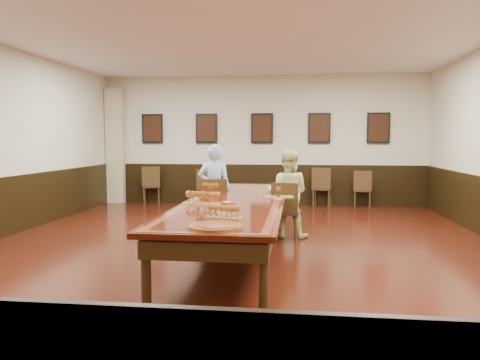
# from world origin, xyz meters

# --- Properties ---
(floor) EXTENTS (8.00, 10.00, 0.02)m
(floor) POSITION_xyz_m (0.00, 0.00, -0.01)
(floor) COLOR black
(floor) RESTS_ON ground
(ceiling) EXTENTS (8.00, 10.00, 0.02)m
(ceiling) POSITION_xyz_m (0.00, 0.00, 3.21)
(ceiling) COLOR white
(ceiling) RESTS_ON floor
(wall_back) EXTENTS (8.00, 0.02, 3.20)m
(wall_back) POSITION_xyz_m (0.00, 5.01, 1.60)
(wall_back) COLOR beige
(wall_back) RESTS_ON floor
(wall_front) EXTENTS (8.00, 0.02, 3.20)m
(wall_front) POSITION_xyz_m (0.00, -5.01, 1.60)
(wall_front) COLOR beige
(wall_front) RESTS_ON floor
(chair_man) EXTENTS (0.52, 0.55, 0.97)m
(chair_man) POSITION_xyz_m (-0.53, 1.20, 0.48)
(chair_man) COLOR black
(chair_man) RESTS_ON floor
(chair_woman) EXTENTS (0.50, 0.54, 0.93)m
(chair_woman) POSITION_xyz_m (0.71, 1.00, 0.47)
(chair_woman) COLOR black
(chair_woman) RESTS_ON floor
(spare_chair_a) EXTENTS (0.54, 0.57, 0.95)m
(spare_chair_a) POSITION_xyz_m (-2.78, 4.78, 0.47)
(spare_chair_a) COLOR black
(spare_chair_a) RESTS_ON floor
(spare_chair_b) EXTENTS (0.44, 0.47, 0.90)m
(spare_chair_b) POSITION_xyz_m (-1.33, 4.55, 0.45)
(spare_chair_b) COLOR black
(spare_chair_b) RESTS_ON floor
(spare_chair_c) EXTENTS (0.53, 0.56, 0.95)m
(spare_chair_c) POSITION_xyz_m (1.48, 4.73, 0.48)
(spare_chair_c) COLOR black
(spare_chair_c) RESTS_ON floor
(spare_chair_d) EXTENTS (0.49, 0.52, 0.89)m
(spare_chair_d) POSITION_xyz_m (2.44, 4.75, 0.44)
(spare_chair_d) COLOR black
(spare_chair_d) RESTS_ON floor
(person_man) EXTENTS (0.61, 0.44, 1.54)m
(person_man) POSITION_xyz_m (-0.55, 1.30, 0.77)
(person_man) COLOR #548ED4
(person_man) RESTS_ON floor
(person_woman) EXTENTS (0.80, 0.66, 1.46)m
(person_woman) POSITION_xyz_m (0.72, 1.10, 0.73)
(person_woman) COLOR #E6F096
(person_woman) RESTS_ON floor
(pink_phone) EXTENTS (0.13, 0.14, 0.01)m
(pink_phone) POSITION_xyz_m (0.60, 0.16, 0.76)
(pink_phone) COLOR #FB53B6
(pink_phone) RESTS_ON conference_table
(curtain) EXTENTS (0.45, 0.18, 2.90)m
(curtain) POSITION_xyz_m (-3.75, 4.82, 1.45)
(curtain) COLOR tan
(curtain) RESTS_ON floor
(wainscoting) EXTENTS (8.00, 10.00, 1.00)m
(wainscoting) POSITION_xyz_m (0.00, 0.00, 0.50)
(wainscoting) COLOR black
(wainscoting) RESTS_ON floor
(conference_table) EXTENTS (1.40, 5.00, 0.76)m
(conference_table) POSITION_xyz_m (0.00, 0.00, 0.61)
(conference_table) COLOR #320E08
(conference_table) RESTS_ON floor
(posters) EXTENTS (6.14, 0.04, 0.74)m
(posters) POSITION_xyz_m (0.00, 4.94, 1.90)
(posters) COLOR black
(posters) RESTS_ON wall_back
(flight_a) EXTENTS (0.49, 0.17, 0.18)m
(flight_a) POSITION_xyz_m (-0.56, 0.69, 0.83)
(flight_a) COLOR olive
(flight_a) RESTS_ON conference_table
(flight_b) EXTENTS (0.47, 0.26, 0.17)m
(flight_b) POSITION_xyz_m (0.60, 0.32, 0.83)
(flight_b) COLOR olive
(flight_b) RESTS_ON conference_table
(flight_c) EXTENTS (0.52, 0.26, 0.19)m
(flight_c) POSITION_xyz_m (-0.39, -0.54, 0.84)
(flight_c) COLOR olive
(flight_c) RESTS_ON conference_table
(flight_d) EXTENTS (0.43, 0.24, 0.16)m
(flight_d) POSITION_xyz_m (0.08, -1.59, 0.82)
(flight_d) COLOR olive
(flight_d) RESTS_ON conference_table
(red_plate_grp) EXTENTS (0.19, 0.19, 0.02)m
(red_plate_grp) POSITION_xyz_m (-0.07, -0.36, 0.76)
(red_plate_grp) COLOR red
(red_plate_grp) RESTS_ON conference_table
(carved_platter) EXTENTS (0.62, 0.62, 0.04)m
(carved_platter) POSITION_xyz_m (0.09, -2.17, 0.77)
(carved_platter) COLOR #613113
(carved_platter) RESTS_ON conference_table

